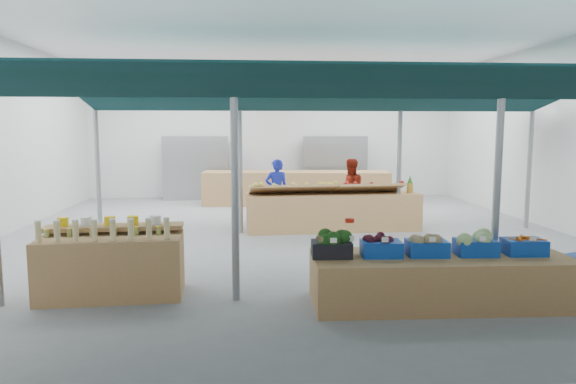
# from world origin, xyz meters

# --- Properties ---
(floor) EXTENTS (13.00, 13.00, 0.00)m
(floor) POSITION_xyz_m (0.00, 0.00, 0.00)
(floor) COLOR slate
(floor) RESTS_ON ground
(hall) EXTENTS (13.00, 13.00, 13.00)m
(hall) POSITION_xyz_m (0.00, 1.44, 2.65)
(hall) COLOR silver
(hall) RESTS_ON ground
(pole_grid) EXTENTS (10.00, 4.60, 3.00)m
(pole_grid) POSITION_xyz_m (0.75, -1.75, 1.81)
(pole_grid) COLOR gray
(pole_grid) RESTS_ON floor
(awnings) EXTENTS (9.50, 7.08, 0.30)m
(awnings) POSITION_xyz_m (0.75, -1.75, 2.78)
(awnings) COLOR #0A2D2B
(awnings) RESTS_ON pole_grid
(back_shelving_left) EXTENTS (2.00, 0.50, 2.00)m
(back_shelving_left) POSITION_xyz_m (-2.50, 6.00, 1.00)
(back_shelving_left) COLOR #B23F33
(back_shelving_left) RESTS_ON floor
(back_shelving_right) EXTENTS (2.00, 0.50, 2.00)m
(back_shelving_right) POSITION_xyz_m (2.00, 6.00, 1.00)
(back_shelving_right) COLOR #B23F33
(back_shelving_right) RESTS_ON floor
(bottle_shelf) EXTENTS (1.89, 1.21, 1.10)m
(bottle_shelf) POSITION_xyz_m (-2.66, -3.69, 0.45)
(bottle_shelf) COLOR #9B6D43
(bottle_shelf) RESTS_ON floor
(veg_counter) EXTENTS (3.29, 1.17, 0.63)m
(veg_counter) POSITION_xyz_m (1.61, -4.35, 0.32)
(veg_counter) COLOR #9B6D43
(veg_counter) RESTS_ON floor
(fruit_counter) EXTENTS (3.87, 1.09, 0.82)m
(fruit_counter) POSITION_xyz_m (1.06, 0.62, 0.41)
(fruit_counter) COLOR #9B6D43
(fruit_counter) RESTS_ON floor
(far_counter) EXTENTS (5.58, 1.53, 0.99)m
(far_counter) POSITION_xyz_m (0.60, 4.62, 0.50)
(far_counter) COLOR #9B6D43
(far_counter) RESTS_ON floor
(vendor_left) EXTENTS (0.58, 0.39, 1.53)m
(vendor_left) POSITION_xyz_m (-0.14, 1.72, 0.77)
(vendor_left) COLOR #1C2AB8
(vendor_left) RESTS_ON floor
(vendor_right) EXTENTS (0.77, 0.61, 1.53)m
(vendor_right) POSITION_xyz_m (1.66, 1.72, 0.77)
(vendor_right) COLOR maroon
(vendor_right) RESTS_ON floor
(crate_broccoli) EXTENTS (0.52, 0.41, 0.35)m
(crate_broccoli) POSITION_xyz_m (0.21, -4.32, 0.79)
(crate_broccoli) COLOR black
(crate_broccoli) RESTS_ON veg_counter
(crate_beets) EXTENTS (0.52, 0.41, 0.29)m
(crate_beets) POSITION_xyz_m (0.85, -4.33, 0.77)
(crate_beets) COLOR #0F3EA2
(crate_beets) RESTS_ON veg_counter
(crate_celeriac) EXTENTS (0.52, 0.41, 0.31)m
(crate_celeriac) POSITION_xyz_m (1.43, -4.35, 0.78)
(crate_celeriac) COLOR #0F3EA2
(crate_celeriac) RESTS_ON veg_counter
(crate_cabbage) EXTENTS (0.52, 0.41, 0.35)m
(crate_cabbage) POSITION_xyz_m (2.07, -4.37, 0.79)
(crate_cabbage) COLOR #0F3EA2
(crate_cabbage) RESTS_ON veg_counter
(crate_carrots) EXTENTS (0.52, 0.41, 0.29)m
(crate_carrots) POSITION_xyz_m (2.70, -4.38, 0.75)
(crate_carrots) COLOR #0F3EA2
(crate_carrots) RESTS_ON veg_counter
(sparrow) EXTENTS (0.12, 0.09, 0.11)m
(sparrow) POSITION_xyz_m (0.06, -4.43, 0.88)
(sparrow) COLOR brown
(sparrow) RESTS_ON crate_broccoli
(pole_ribbon) EXTENTS (0.12, 0.12, 0.28)m
(pole_ribbon) POSITION_xyz_m (0.44, -4.34, 1.08)
(pole_ribbon) COLOR red
(pole_ribbon) RESTS_ON pole_grid
(apple_heap_yellow) EXTENTS (1.96, 0.87, 0.27)m
(apple_heap_yellow) POSITION_xyz_m (0.15, 0.49, 0.99)
(apple_heap_yellow) COLOR #997247
(apple_heap_yellow) RESTS_ON fruit_counter
(apple_heap_red) EXTENTS (1.56, 0.83, 0.27)m
(apple_heap_red) POSITION_xyz_m (1.83, 0.56, 0.99)
(apple_heap_red) COLOR #997247
(apple_heap_red) RESTS_ON fruit_counter
(pineapple) EXTENTS (0.14, 0.14, 0.39)m
(pineapple) POSITION_xyz_m (2.79, 0.61, 1.00)
(pineapple) COLOR #8C6019
(pineapple) RESTS_ON fruit_counter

